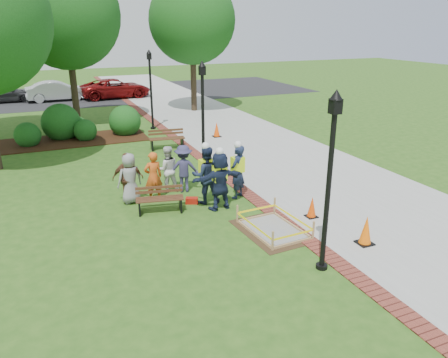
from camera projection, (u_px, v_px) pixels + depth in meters
name	position (u px, v px, depth m)	size (l,w,h in m)	color
ground	(224.00, 227.00, 12.61)	(100.00, 100.00, 0.00)	#285116
sidewalk	(237.00, 134.00, 23.11)	(6.00, 60.00, 0.02)	#9E9E99
brick_edging	(178.00, 140.00, 21.91)	(0.50, 60.00, 0.03)	maroon
mulch_bed	(75.00, 140.00, 21.87)	(7.00, 3.00, 0.05)	#381E0F
parking_lot	(95.00, 94.00, 35.98)	(36.00, 12.00, 0.01)	black
wet_concrete_pad	(274.00, 223.00, 12.28)	(1.85, 2.41, 0.55)	#47331E
bench_near	(160.00, 205.00, 13.51)	(1.52, 0.77, 0.79)	#54351D
bench_far	(167.00, 143.00, 20.34)	(1.69, 0.75, 0.88)	#4F2A1B
cone_front	(366.00, 231.00, 11.47)	(0.41, 0.41, 0.81)	black
cone_back	(312.00, 208.00, 13.10)	(0.34, 0.34, 0.67)	black
cone_far	(217.00, 130.00, 22.41)	(0.40, 0.40, 0.78)	black
toolbox	(192.00, 201.00, 14.21)	(0.39, 0.22, 0.20)	#A7180C
lamp_near	(330.00, 170.00, 9.64)	(0.28, 0.28, 4.26)	black
lamp_mid	(203.00, 109.00, 16.56)	(0.28, 0.28, 4.26)	black
lamp_far	(151.00, 84.00, 23.49)	(0.28, 0.28, 4.26)	black
tree_back	(66.00, 15.00, 23.35)	(5.80, 5.80, 8.88)	#3D2D1E
tree_right	(192.00, 20.00, 27.49)	(5.47, 5.47, 8.46)	#3D2D1E
shrub_a	(29.00, 146.00, 20.93)	(1.23, 1.23, 1.23)	#144112
shrub_b	(63.00, 138.00, 22.27)	(1.92, 1.92, 1.92)	#144112
shrub_c	(86.00, 140.00, 21.95)	(1.14, 1.14, 1.14)	#144112
shrub_d	(126.00, 134.00, 23.09)	(1.65, 1.65, 1.65)	#144112
shrub_e	(78.00, 136.00, 22.70)	(1.14, 1.14, 1.14)	#144112
casual_person_a	(130.00, 178.00, 14.05)	(0.58, 0.42, 1.67)	gray
casual_person_b	(153.00, 177.00, 14.16)	(0.56, 0.39, 1.68)	#CF5218
casual_person_c	(167.00, 169.00, 15.00)	(0.55, 0.39, 1.62)	silver
casual_person_d	(128.00, 178.00, 14.07)	(0.60, 0.47, 1.67)	brown
casual_person_e	(184.00, 169.00, 14.99)	(0.60, 0.47, 1.66)	#333055
hivis_worker_a	(220.00, 179.00, 13.51)	(0.63, 0.43, 2.01)	#1C2A49
hivis_worker_b	(238.00, 170.00, 14.42)	(0.69, 0.65, 1.96)	#191F41
hivis_worker_c	(206.00, 173.00, 13.99)	(0.66, 0.49, 2.03)	#1C274A
parked_car_a	(7.00, 102.00, 32.42)	(4.62, 2.01, 1.51)	#28282B
parked_car_b	(58.00, 101.00, 33.10)	(4.91, 2.14, 1.60)	silver
parked_car_c	(116.00, 98.00, 34.39)	(4.95, 2.15, 1.61)	maroon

